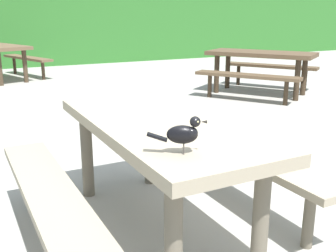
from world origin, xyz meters
The scene contains 5 objects.
ground_plane centered at (0.00, 0.00, 0.00)m, with size 60.00×60.00×0.00m, color #A3A099.
hedge_wall centered at (0.00, 9.87, 1.03)m, with size 28.00×1.64×2.05m, color #2D6B28.
picnic_table_foreground centered at (-0.35, 0.11, 0.56)m, with size 1.70×1.81×0.74m.
bird_grackle centered at (-0.50, -0.51, 0.84)m, with size 0.26×0.16×0.18m.
picnic_table_mid_left centered at (3.24, 3.51, 0.56)m, with size 2.35×2.35×0.74m.
Camera 1 is at (-1.41, -2.12, 1.39)m, focal length 43.57 mm.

